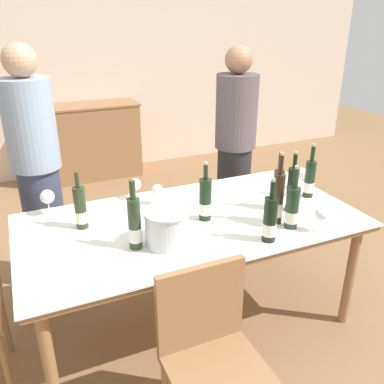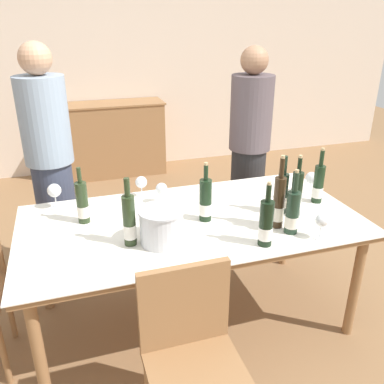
{
  "view_description": "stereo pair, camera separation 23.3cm",
  "coord_description": "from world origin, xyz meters",
  "px_view_note": "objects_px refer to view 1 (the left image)",
  "views": [
    {
      "loc": [
        -0.87,
        -1.96,
        1.85
      ],
      "look_at": [
        0.0,
        0.0,
        0.92
      ],
      "focal_mm": 38.0,
      "sensor_mm": 36.0,
      "label": 1
    },
    {
      "loc": [
        -0.65,
        -2.04,
        1.85
      ],
      "look_at": [
        0.0,
        0.0,
        0.92
      ],
      "focal_mm": 38.0,
      "sensor_mm": 36.0,
      "label": 2
    }
  ],
  "objects_px": {
    "person_host": "(38,173)",
    "wine_bottle_0": "(205,200)",
    "sideboard_cabinet": "(88,142)",
    "wine_glass_4": "(301,174)",
    "wine_glass_1": "(135,185)",
    "wine_bottle_2": "(278,190)",
    "wine_bottle_4": "(278,199)",
    "chair_near_front": "(211,349)",
    "wine_glass_2": "(321,215)",
    "wine_glass_3": "(47,197)",
    "wine_bottle_5": "(270,220)",
    "wine_bottle_3": "(292,208)",
    "wine_bottle_8": "(135,224)",
    "person_guest_left": "(235,151)",
    "wine_bottle_6": "(292,190)",
    "ice_bucket": "(167,227)",
    "dining_table": "(192,229)",
    "wine_bottle_1": "(81,209)",
    "wine_glass_0": "(157,191)",
    "wine_bottle_7": "(310,180)"
  },
  "relations": [
    {
      "from": "wine_glass_2",
      "to": "wine_glass_3",
      "type": "relative_size",
      "value": 0.89
    },
    {
      "from": "wine_bottle_0",
      "to": "wine_bottle_3",
      "type": "xyz_separation_m",
      "value": [
        0.4,
        -0.29,
        -0.0
      ]
    },
    {
      "from": "sideboard_cabinet",
      "to": "wine_bottle_6",
      "type": "bearing_deg",
      "value": -76.71
    },
    {
      "from": "wine_glass_2",
      "to": "wine_glass_4",
      "type": "relative_size",
      "value": 0.95
    },
    {
      "from": "sideboard_cabinet",
      "to": "wine_bottle_1",
      "type": "xyz_separation_m",
      "value": [
        -0.51,
        -2.72,
        0.41
      ]
    },
    {
      "from": "wine_bottle_3",
      "to": "wine_bottle_2",
      "type": "bearing_deg",
      "value": 73.28
    },
    {
      "from": "wine_bottle_3",
      "to": "wine_glass_1",
      "type": "relative_size",
      "value": 2.6
    },
    {
      "from": "dining_table",
      "to": "wine_bottle_3",
      "type": "xyz_separation_m",
      "value": [
        0.48,
        -0.31,
        0.18
      ]
    },
    {
      "from": "wine_bottle_5",
      "to": "wine_glass_2",
      "type": "height_order",
      "value": "wine_bottle_5"
    },
    {
      "from": "wine_glass_1",
      "to": "wine_glass_4",
      "type": "xyz_separation_m",
      "value": [
        1.1,
        -0.29,
        0.01
      ]
    },
    {
      "from": "wine_glass_1",
      "to": "wine_bottle_5",
      "type": "bearing_deg",
      "value": -58.39
    },
    {
      "from": "wine_glass_0",
      "to": "person_host",
      "type": "distance_m",
      "value": 0.87
    },
    {
      "from": "wine_glass_1",
      "to": "wine_glass_3",
      "type": "height_order",
      "value": "wine_glass_3"
    },
    {
      "from": "wine_bottle_0",
      "to": "wine_bottle_6",
      "type": "bearing_deg",
      "value": -11.01
    },
    {
      "from": "wine_bottle_3",
      "to": "sideboard_cabinet",
      "type": "bearing_deg",
      "value": 100.27
    },
    {
      "from": "wine_bottle_2",
      "to": "person_guest_left",
      "type": "height_order",
      "value": "person_guest_left"
    },
    {
      "from": "wine_bottle_1",
      "to": "person_host",
      "type": "bearing_deg",
      "value": 104.36
    },
    {
      "from": "wine_bottle_4",
      "to": "wine_glass_2",
      "type": "distance_m",
      "value": 0.25
    },
    {
      "from": "person_host",
      "to": "wine_bottle_0",
      "type": "bearing_deg",
      "value": -45.19
    },
    {
      "from": "wine_bottle_3",
      "to": "wine_glass_1",
      "type": "distance_m",
      "value": 1.01
    },
    {
      "from": "dining_table",
      "to": "wine_bottle_1",
      "type": "xyz_separation_m",
      "value": [
        -0.61,
        0.17,
        0.18
      ]
    },
    {
      "from": "wine_glass_0",
      "to": "person_host",
      "type": "relative_size",
      "value": 0.08
    },
    {
      "from": "sideboard_cabinet",
      "to": "wine_glass_4",
      "type": "height_order",
      "value": "sideboard_cabinet"
    },
    {
      "from": "wine_bottle_6",
      "to": "wine_glass_3",
      "type": "distance_m",
      "value": 1.48
    },
    {
      "from": "wine_bottle_8",
      "to": "wine_glass_3",
      "type": "xyz_separation_m",
      "value": [
        -0.37,
        0.58,
        -0.02
      ]
    },
    {
      "from": "wine_bottle_2",
      "to": "wine_bottle_0",
      "type": "bearing_deg",
      "value": 174.77
    },
    {
      "from": "wine_bottle_8",
      "to": "person_guest_left",
      "type": "relative_size",
      "value": 0.23
    },
    {
      "from": "wine_bottle_6",
      "to": "wine_glass_3",
      "type": "bearing_deg",
      "value": 158.6
    },
    {
      "from": "wine_bottle_4",
      "to": "dining_table",
      "type": "bearing_deg",
      "value": 153.01
    },
    {
      "from": "sideboard_cabinet",
      "to": "wine_bottle_5",
      "type": "xyz_separation_m",
      "value": [
        0.38,
        -3.27,
        0.41
      ]
    },
    {
      "from": "ice_bucket",
      "to": "wine_bottle_2",
      "type": "distance_m",
      "value": 0.79
    },
    {
      "from": "ice_bucket",
      "to": "wine_glass_3",
      "type": "distance_m",
      "value": 0.81
    },
    {
      "from": "wine_glass_2",
      "to": "wine_bottle_7",
      "type": "bearing_deg",
      "value": 58.48
    },
    {
      "from": "wine_glass_2",
      "to": "chair_near_front",
      "type": "distance_m",
      "value": 0.96
    },
    {
      "from": "wine_bottle_5",
      "to": "wine_glass_0",
      "type": "bearing_deg",
      "value": 120.39
    },
    {
      "from": "wine_bottle_2",
      "to": "wine_bottle_4",
      "type": "distance_m",
      "value": 0.2
    },
    {
      "from": "wine_bottle_1",
      "to": "person_host",
      "type": "relative_size",
      "value": 0.2
    },
    {
      "from": "wine_glass_1",
      "to": "chair_near_front",
      "type": "bearing_deg",
      "value": -91.0
    },
    {
      "from": "wine_bottle_2",
      "to": "wine_bottle_6",
      "type": "distance_m",
      "value": 0.09
    },
    {
      "from": "wine_glass_4",
      "to": "wine_bottle_8",
      "type": "bearing_deg",
      "value": -166.72
    },
    {
      "from": "sideboard_cabinet",
      "to": "wine_glass_4",
      "type": "xyz_separation_m",
      "value": [
        0.99,
        -2.75,
        0.39
      ]
    },
    {
      "from": "wine_bottle_5",
      "to": "wine_bottle_8",
      "type": "relative_size",
      "value": 0.95
    },
    {
      "from": "dining_table",
      "to": "wine_bottle_6",
      "type": "distance_m",
      "value": 0.65
    },
    {
      "from": "sideboard_cabinet",
      "to": "dining_table",
      "type": "relative_size",
      "value": 0.63
    },
    {
      "from": "wine_bottle_1",
      "to": "wine_glass_3",
      "type": "relative_size",
      "value": 2.08
    },
    {
      "from": "wine_bottle_8",
      "to": "wine_bottle_2",
      "type": "bearing_deg",
      "value": 6.07
    },
    {
      "from": "wine_bottle_3",
      "to": "person_guest_left",
      "type": "relative_size",
      "value": 0.22
    },
    {
      "from": "wine_bottle_8",
      "to": "wine_bottle_7",
      "type": "bearing_deg",
      "value": 7.39
    },
    {
      "from": "sideboard_cabinet",
      "to": "wine_glass_1",
      "type": "relative_size",
      "value": 8.76
    },
    {
      "from": "wine_bottle_4",
      "to": "person_host",
      "type": "height_order",
      "value": "person_host"
    }
  ]
}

